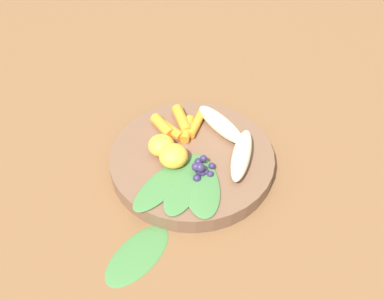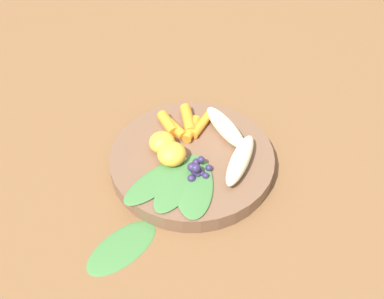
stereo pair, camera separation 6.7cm
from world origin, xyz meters
TOP-DOWN VIEW (x-y plane):
  - ground_plane at (0.00, 0.00)m, footprint 2.40×2.40m
  - bowl at (0.00, 0.00)m, footprint 0.26×0.26m
  - banana_peeled_left at (0.07, 0.02)m, footprint 0.03×0.11m
  - banana_peeled_right at (0.05, -0.06)m, footprint 0.10×0.09m
  - orange_segment_near at (-0.04, -0.00)m, footprint 0.04×0.04m
  - orange_segment_far at (-0.04, 0.03)m, footprint 0.04×0.04m
  - carrot_front at (0.04, 0.05)m, footprint 0.06×0.05m
  - carrot_mid_left at (0.02, 0.05)m, footprint 0.05×0.05m
  - carrot_mid_right at (0.03, 0.07)m, footprint 0.04×0.07m
  - carrot_rear at (0.00, 0.06)m, footprint 0.02×0.05m
  - carrot_small at (-0.01, 0.07)m, footprint 0.02×0.05m
  - blueberry_pile at (-0.01, -0.04)m, footprint 0.05×0.04m
  - coconut_shred_patch at (-0.02, -0.02)m, footprint 0.04×0.04m
  - kale_leaf_left at (-0.08, -0.03)m, footprint 0.13×0.08m
  - kale_leaf_right at (-0.05, -0.05)m, footprint 0.13×0.11m
  - kale_leaf_rear at (-0.03, -0.06)m, footprint 0.11×0.14m
  - kale_leaf_stray at (-0.16, -0.09)m, footprint 0.12×0.09m

SIDE VIEW (x-z plane):
  - ground_plane at x=0.00m, z-range 0.00..0.00m
  - kale_leaf_stray at x=-0.16m, z-range 0.00..0.01m
  - bowl at x=0.00m, z-range 0.00..0.03m
  - coconut_shred_patch at x=-0.02m, z-range 0.03..0.03m
  - kale_leaf_left at x=-0.08m, z-range 0.03..0.03m
  - kale_leaf_right at x=-0.05m, z-range 0.03..0.03m
  - kale_leaf_rear at x=-0.03m, z-range 0.03..0.03m
  - carrot_front at x=0.04m, z-range 0.03..0.04m
  - carrot_mid_left at x=0.02m, z-range 0.03..0.04m
  - carrot_rear at x=0.00m, z-range 0.03..0.04m
  - carrot_mid_right at x=0.03m, z-range 0.03..0.05m
  - carrot_small at x=-0.01m, z-range 0.03..0.05m
  - blueberry_pile at x=-0.01m, z-range 0.02..0.05m
  - banana_peeled_left at x=0.07m, z-range 0.03..0.06m
  - banana_peeled_right at x=0.05m, z-range 0.03..0.06m
  - orange_segment_far at x=-0.04m, z-range 0.03..0.06m
  - orange_segment_near at x=-0.04m, z-range 0.03..0.06m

